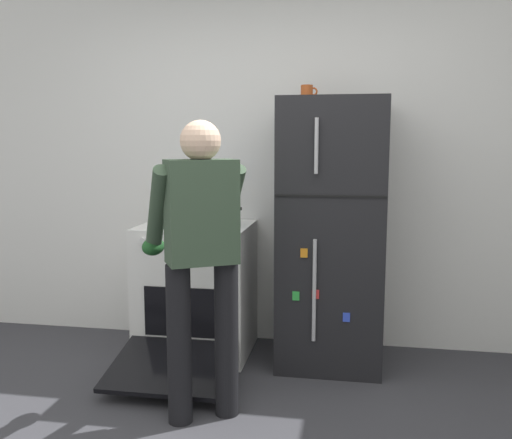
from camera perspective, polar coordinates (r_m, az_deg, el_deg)
kitchen_wall_back at (r=4.08m, az=2.01°, el=6.06°), size 6.00×0.10×2.70m
refrigerator at (r=3.72m, az=7.80°, el=-1.43°), size 0.68×0.72×1.77m
stove_range at (r=3.94m, az=-6.21°, el=-7.32°), size 0.76×1.22×0.92m
person_cook at (r=2.91m, az=-5.78°, el=-2.63°), size 0.63×0.65×1.60m
red_pot at (r=3.76m, az=-4.12°, el=0.44°), size 0.35×0.25×0.14m
coffee_mug at (r=3.74m, az=5.32°, el=12.98°), size 0.11×0.08×0.10m
pepper_mill at (r=4.12m, az=-9.50°, el=1.24°), size 0.05×0.05×0.17m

